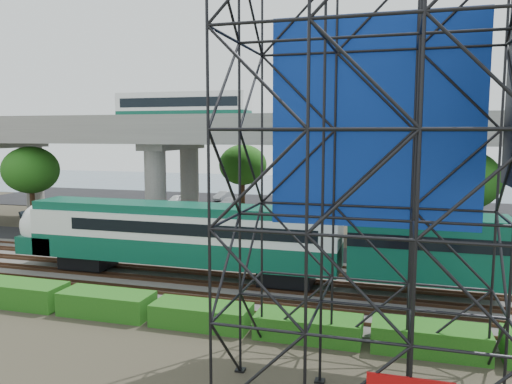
% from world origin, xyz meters
% --- Properties ---
extents(ground, '(140.00, 140.00, 0.00)m').
position_xyz_m(ground, '(0.00, 0.00, 0.00)').
color(ground, '#474233').
rests_on(ground, ground).
extents(ballast_bed, '(90.00, 12.00, 0.20)m').
position_xyz_m(ballast_bed, '(0.00, 2.00, 0.10)').
color(ballast_bed, slate).
rests_on(ballast_bed, ground).
extents(service_road, '(90.00, 5.00, 0.08)m').
position_xyz_m(service_road, '(0.00, 10.50, 0.04)').
color(service_road, black).
rests_on(service_road, ground).
extents(parking_lot, '(90.00, 18.00, 0.08)m').
position_xyz_m(parking_lot, '(0.00, 34.00, 0.04)').
color(parking_lot, black).
rests_on(parking_lot, ground).
extents(harbor_water, '(140.00, 40.00, 0.03)m').
position_xyz_m(harbor_water, '(0.00, 56.00, 0.01)').
color(harbor_water, '#486577').
rests_on(harbor_water, ground).
extents(rail_tracks, '(90.00, 9.52, 0.16)m').
position_xyz_m(rail_tracks, '(0.00, 2.00, 0.28)').
color(rail_tracks, '#472D1E').
rests_on(rail_tracks, ballast_bed).
extents(commuter_train, '(29.30, 3.06, 4.30)m').
position_xyz_m(commuter_train, '(-0.76, 2.00, 2.88)').
color(commuter_train, black).
rests_on(commuter_train, rail_tracks).
extents(overpass, '(80.00, 12.00, 12.40)m').
position_xyz_m(overpass, '(-0.66, 16.00, 8.21)').
color(overpass, '#9E9B93').
rests_on(overpass, ground).
extents(scaffold_tower, '(9.36, 6.36, 15.00)m').
position_xyz_m(scaffold_tower, '(8.61, -7.98, 7.47)').
color(scaffold_tower, black).
rests_on(scaffold_tower, ground).
extents(hedge_strip, '(34.60, 1.80, 1.20)m').
position_xyz_m(hedge_strip, '(1.01, -4.30, 0.56)').
color(hedge_strip, '#175312').
rests_on(hedge_strip, ground).
extents(trees, '(40.94, 16.94, 7.69)m').
position_xyz_m(trees, '(-4.67, 16.17, 5.57)').
color(trees, '#382314').
rests_on(trees, ground).
extents(suv, '(5.56, 2.77, 1.51)m').
position_xyz_m(suv, '(-12.20, 10.72, 0.84)').
color(suv, black).
rests_on(suv, service_road).
extents(parked_cars, '(34.85, 9.56, 1.27)m').
position_xyz_m(parked_cars, '(0.79, 33.56, 0.67)').
color(parked_cars, white).
rests_on(parked_cars, parking_lot).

